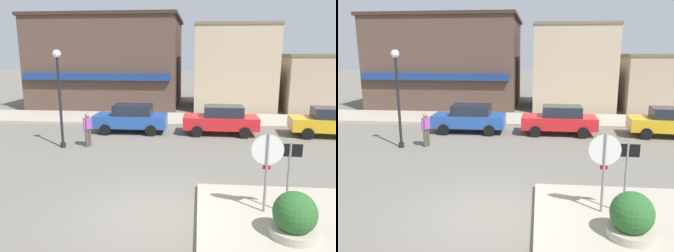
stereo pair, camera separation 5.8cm
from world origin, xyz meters
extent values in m
plane|color=#6B665B|center=(0.00, 0.00, 0.00)|extent=(160.00, 160.00, 0.00)
cube|color=#A89E8C|center=(4.49, -0.42, 0.07)|extent=(6.40, 4.80, 0.15)
cube|color=#A89E8C|center=(0.00, 13.20, 0.07)|extent=(80.00, 4.00, 0.15)
cylinder|color=gray|center=(3.07, 0.20, 1.15)|extent=(0.07, 0.07, 2.30)
cylinder|color=red|center=(3.07, 0.22, 1.87)|extent=(0.76, 0.06, 0.76)
cylinder|color=white|center=(3.07, 0.21, 1.87)|extent=(0.82, 0.06, 0.82)
cube|color=red|center=(3.07, 0.22, 1.39)|extent=(0.20, 0.02, 0.11)
cylinder|color=gray|center=(3.64, 0.18, 1.05)|extent=(0.06, 0.06, 2.10)
cube|color=black|center=(3.64, 0.19, 1.88)|extent=(0.60, 0.05, 0.34)
cube|color=white|center=(3.64, 0.20, 1.88)|extent=(0.54, 0.04, 0.29)
cube|color=black|center=(3.64, 0.21, 1.88)|extent=(0.34, 0.03, 0.08)
cylinder|color=#ADA38E|center=(3.53, -0.96, 0.17)|extent=(1.10, 1.10, 0.35)
sphere|color=#285B28|center=(3.53, -0.96, 0.73)|extent=(1.00, 1.00, 1.00)
cylinder|color=black|center=(-5.03, 6.16, 2.10)|extent=(0.12, 0.12, 4.20)
cylinder|color=black|center=(-5.03, 6.16, 0.12)|extent=(0.24, 0.24, 0.24)
sphere|color=white|center=(-5.03, 6.16, 4.31)|extent=(0.36, 0.36, 0.36)
cone|color=black|center=(-5.03, 6.16, 4.45)|extent=(0.32, 0.32, 0.18)
cube|color=#234C9E|center=(-2.50, 9.53, 0.67)|extent=(4.02, 1.75, 0.66)
cube|color=#1E232D|center=(-2.35, 9.53, 1.28)|extent=(2.10, 1.42, 0.56)
cylinder|color=black|center=(-3.73, 8.66, 0.30)|extent=(0.60, 0.19, 0.60)
cylinder|color=black|center=(-3.75, 10.36, 0.30)|extent=(0.60, 0.19, 0.60)
cylinder|color=black|center=(-1.25, 8.69, 0.30)|extent=(0.60, 0.19, 0.60)
cylinder|color=black|center=(-1.27, 10.39, 0.30)|extent=(0.60, 0.19, 0.60)
cube|color=red|center=(2.46, 9.55, 0.67)|extent=(4.03, 1.76, 0.66)
cube|color=#1E232D|center=(2.61, 9.55, 1.28)|extent=(2.10, 1.43, 0.56)
cylinder|color=black|center=(1.21, 8.72, 0.30)|extent=(0.60, 0.19, 0.60)
cylinder|color=black|center=(1.23, 10.42, 0.30)|extent=(0.60, 0.19, 0.60)
cylinder|color=black|center=(3.69, 8.68, 0.30)|extent=(0.60, 0.19, 0.60)
cylinder|color=black|center=(3.71, 10.38, 0.30)|extent=(0.60, 0.19, 0.60)
cube|color=gold|center=(8.17, 9.51, 0.67)|extent=(4.13, 2.03, 0.66)
cube|color=#1E232D|center=(8.32, 9.50, 1.28)|extent=(2.19, 1.57, 0.56)
cylinder|color=black|center=(6.87, 8.77, 0.30)|extent=(0.61, 0.23, 0.60)
cylinder|color=black|center=(7.01, 10.46, 0.30)|extent=(0.61, 0.23, 0.60)
cylinder|color=#4C473D|center=(-3.94, 6.36, 0.42)|extent=(0.16, 0.16, 0.85)
cylinder|color=#4C473D|center=(-3.87, 6.52, 0.42)|extent=(0.16, 0.16, 0.85)
cube|color=#994C99|center=(-3.90, 6.44, 1.12)|extent=(0.34, 0.42, 0.54)
sphere|color=#9E7051|center=(-3.90, 6.44, 1.50)|extent=(0.22, 0.22, 0.22)
cylinder|color=#994C99|center=(-3.99, 6.23, 1.07)|extent=(0.12, 0.12, 0.52)
cylinder|color=#994C99|center=(-3.81, 6.65, 1.07)|extent=(0.12, 0.12, 0.52)
cube|color=brown|center=(-6.20, 19.62, 3.50)|extent=(11.38, 8.84, 7.00)
cube|color=navy|center=(-6.20, 15.05, 2.70)|extent=(10.81, 0.40, 0.50)
cube|color=#352721|center=(-6.20, 19.62, 7.12)|extent=(11.72, 9.11, 0.24)
cube|color=tan|center=(3.94, 19.04, 3.17)|extent=(6.09, 6.12, 6.33)
cube|color=#716452|center=(3.94, 19.04, 6.43)|extent=(6.21, 6.24, 0.20)
camera|label=1|loc=(1.29, -8.11, 4.28)|focal=35.00mm
camera|label=2|loc=(1.35, -8.10, 4.28)|focal=35.00mm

